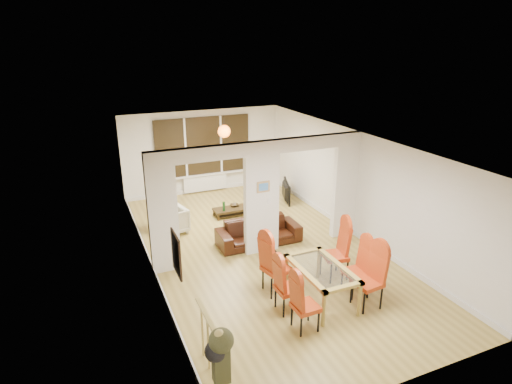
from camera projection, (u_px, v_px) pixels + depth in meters
floor at (261, 250)px, 9.93m from camera, size 5.00×9.00×0.01m
room_walls at (261, 198)px, 9.49m from camera, size 5.00×9.00×2.60m
divider_wall at (261, 198)px, 9.49m from camera, size 5.00×0.18×2.60m
bay_window_blinds at (203, 146)px, 13.26m from camera, size 3.00×0.08×1.80m
radiator at (205, 183)px, 13.63m from camera, size 1.40×0.08×0.50m
pendant_light at (224, 131)px, 12.17m from camera, size 0.36×0.36×0.36m
stair_newel at (209, 341)px, 6.15m from camera, size 0.40×1.20×1.10m
wall_poster at (176, 254)px, 6.40m from camera, size 0.04×0.52×0.67m
pillar_photo at (263, 187)px, 9.31m from camera, size 0.30×0.03×0.25m
dining_table at (321, 284)px, 7.95m from camera, size 0.83×1.48×0.69m
dining_chair_la at (306, 303)px, 7.10m from camera, size 0.42×0.42×1.02m
dining_chair_lb at (288, 285)px, 7.59m from camera, size 0.42×0.42×1.03m
dining_chair_lc at (277, 264)px, 8.13m from camera, size 0.57×0.57×1.18m
dining_chair_ra at (368, 278)px, 7.69m from camera, size 0.51×0.51×1.15m
dining_chair_rb at (356, 269)px, 8.10m from camera, size 0.45×0.45×1.07m
dining_chair_rc at (335, 252)px, 8.62m from camera, size 0.55×0.55×1.18m
sofa at (259, 232)px, 10.21m from camera, size 2.00×0.81×0.58m
armchair at (171, 220)px, 10.76m from camera, size 0.84×0.86×0.66m
person at (159, 197)px, 10.81m from camera, size 0.67×0.48×1.71m
television at (283, 191)px, 12.88m from camera, size 1.04×0.47×0.61m
coffee_table at (230, 212)px, 11.86m from camera, size 0.95×0.52×0.21m
bottle at (224, 206)px, 11.60m from camera, size 0.07×0.07×0.29m
bowl at (234, 205)px, 11.97m from camera, size 0.24×0.24×0.06m
shoes at (271, 253)px, 9.71m from camera, size 0.24×0.26×0.10m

